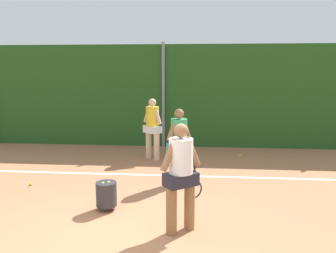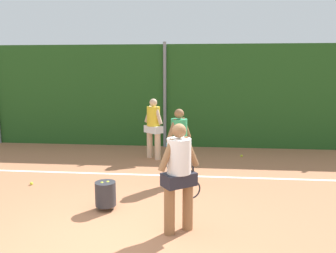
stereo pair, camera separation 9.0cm
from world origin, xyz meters
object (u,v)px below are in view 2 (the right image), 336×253
Objects in this scene: tennis_ball_3 at (31,183)px; tennis_ball_4 at (242,156)px; player_foreground_near at (179,172)px; player_backcourt_far at (153,125)px; ball_hopper at (105,194)px; player_midcourt at (179,142)px.

tennis_ball_4 is at bearing 30.67° from tennis_ball_3.
player_foreground_near is 4.88m from tennis_ball_4.
player_backcourt_far is 3.58m from ball_hopper.
player_foreground_near is 1.62m from ball_hopper.
player_midcourt is at bearing 52.69° from ball_hopper.
player_backcourt_far is at bearing 67.29° from player_foreground_near.
player_foreground_near is 2.23m from player_midcourt.
tennis_ball_4 is (2.42, 0.38, -0.89)m from player_backcourt_far.
player_backcourt_far is at bearing -170.97° from tennis_ball_4.
player_foreground_near is 1.01× the size of player_backcourt_far.
player_midcourt is 3.13× the size of ball_hopper.
player_backcourt_far reaches higher than player_midcourt.
tennis_ball_4 is at bearing -130.99° from player_backcourt_far.
player_foreground_near reaches higher than tennis_ball_4.
player_midcourt is at bearing 8.05° from tennis_ball_3.
ball_hopper reaches higher than tennis_ball_3.
player_backcourt_far is (-0.97, 4.19, -0.00)m from player_foreground_near.
ball_hopper is at bearing 7.29° from player_midcourt.
tennis_ball_4 is at bearing 36.71° from player_foreground_near.
tennis_ball_3 is (-2.28, -2.40, -0.89)m from player_backcourt_far.
ball_hopper is 2.23m from tennis_ball_3.
player_midcourt is at bearing 58.16° from player_foreground_near.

